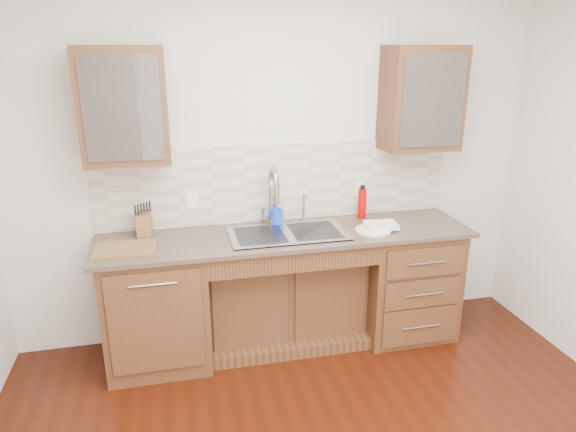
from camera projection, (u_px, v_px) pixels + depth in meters
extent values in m
cube|color=beige|center=(276.00, 162.00, 3.90)|extent=(4.00, 0.10, 2.70)
cube|color=#593014|center=(157.00, 305.00, 3.65)|extent=(0.70, 0.62, 0.88)
cube|color=#593014|center=(284.00, 296.00, 3.97)|extent=(1.20, 0.44, 0.70)
cube|color=#593014|center=(403.00, 279.00, 4.06)|extent=(0.70, 0.62, 0.88)
cube|color=#84705B|center=(287.00, 235.00, 3.70)|extent=(2.70, 0.65, 0.03)
cube|color=beige|center=(278.00, 183.00, 3.89)|extent=(2.70, 0.02, 0.59)
cube|color=#9E9EA5|center=(288.00, 245.00, 3.71)|extent=(0.84, 0.46, 0.19)
cylinder|color=#999993|center=(272.00, 199.00, 3.81)|extent=(0.04, 0.04, 0.40)
cylinder|color=#999993|center=(304.00, 207.00, 3.90)|extent=(0.02, 0.02, 0.24)
cube|color=#593014|center=(124.00, 106.00, 3.32)|extent=(0.55, 0.34, 0.75)
cube|color=#593014|center=(421.00, 98.00, 3.77)|extent=(0.55, 0.34, 0.75)
cube|color=white|center=(192.00, 200.00, 3.77)|extent=(0.08, 0.01, 0.12)
cube|color=white|center=(359.00, 189.00, 4.05)|extent=(0.08, 0.01, 0.12)
imported|color=blue|center=(276.00, 213.00, 3.84)|extent=(0.11, 0.11, 0.18)
cylinder|color=#B50200|center=(362.00, 204.00, 3.98)|extent=(0.08, 0.08, 0.24)
cylinder|color=white|center=(373.00, 230.00, 3.74)|extent=(0.34, 0.34, 0.01)
cube|color=beige|center=(381.00, 225.00, 3.76)|extent=(0.24, 0.19, 0.04)
cube|color=olive|center=(144.00, 224.00, 3.62)|extent=(0.11, 0.16, 0.17)
cube|color=olive|center=(125.00, 249.00, 3.39)|extent=(0.42, 0.31, 0.02)
imported|color=silver|center=(116.00, 114.00, 3.32)|extent=(0.14, 0.14, 0.10)
imported|color=white|center=(135.00, 114.00, 3.35)|extent=(0.11, 0.11, 0.10)
imported|color=white|center=(409.00, 106.00, 3.77)|extent=(0.12, 0.12, 0.09)
imported|color=silver|center=(433.00, 106.00, 3.81)|extent=(0.12, 0.12, 0.08)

